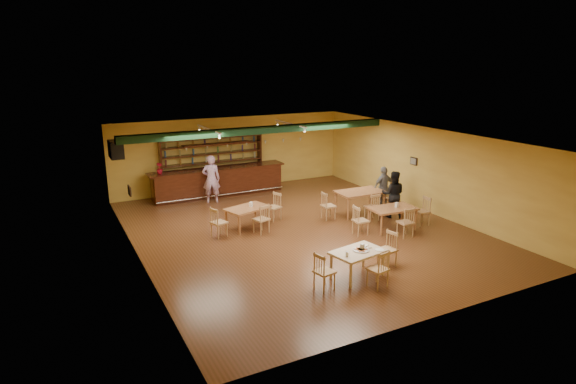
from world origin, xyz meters
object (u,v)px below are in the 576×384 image
dining_table_b (360,202)px  patron_right_a (393,194)px  patron_bar (211,179)px  bar_counter (218,182)px  dining_table_d (392,218)px  near_table (357,264)px  dining_table_a (248,218)px

dining_table_b → patron_right_a: patron_right_a is taller
dining_table_b → patron_bar: 5.64m
patron_bar → patron_right_a: bearing=152.4°
bar_counter → dining_table_d: (3.60, -6.38, -0.20)m
bar_counter → dining_table_d: bearing=-60.6°
near_table → patron_bar: size_ratio=0.71×
bar_counter → patron_right_a: (4.43, -5.36, 0.24)m
near_table → dining_table_a: bearing=91.9°
patron_right_a → dining_table_a: bearing=23.2°
bar_counter → patron_bar: (-0.56, -0.83, 0.35)m
dining_table_b → dining_table_d: 1.82m
near_table → patron_right_a: bearing=31.0°
dining_table_a → dining_table_d: dining_table_d is taller
dining_table_a → near_table: near_table is taller
bar_counter → dining_table_b: bearing=-51.4°
bar_counter → near_table: (0.56, -8.78, -0.22)m
near_table → dining_table_b: bearing=43.5°
bar_counter → patron_bar: patron_bar is taller
dining_table_a → near_table: 4.76m
dining_table_a → patron_bar: bearing=74.7°
dining_table_b → near_table: 5.22m
dining_table_a → dining_table_b: size_ratio=0.84×
bar_counter → dining_table_b: (3.63, -4.56, -0.15)m
bar_counter → dining_table_a: bearing=-96.3°
patron_bar → dining_table_d: bearing=141.4°
near_table → patron_bar: 8.05m
patron_right_a → dining_table_d: bearing=88.0°
patron_bar → near_table: bearing=112.6°
dining_table_b → dining_table_a: bearing=175.8°
dining_table_b → patron_bar: size_ratio=0.90×
dining_table_a → dining_table_b: bearing=-23.2°
dining_table_d → patron_bar: patron_bar is taller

